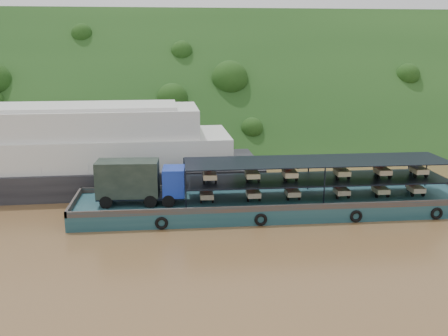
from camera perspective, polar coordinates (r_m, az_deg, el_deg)
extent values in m
plane|color=brown|center=(44.66, 2.96, -4.84)|extent=(160.00, 160.00, 0.00)
cube|color=black|center=(79.37, -1.01, 3.45)|extent=(140.00, 39.60, 39.60)
cube|color=#123741|center=(44.39, 5.98, -4.21)|extent=(35.00, 7.00, 1.20)
cube|color=#592D19|center=(47.33, 5.17, -1.96)|extent=(35.00, 0.20, 0.50)
cube|color=#592D19|center=(40.97, 6.98, -4.53)|extent=(35.00, 0.20, 0.50)
cube|color=#592D19|center=(44.06, -16.79, -3.72)|extent=(0.20, 7.00, 0.50)
torus|color=black|center=(40.17, -7.15, -6.28)|extent=(1.06, 0.26, 1.06)
torus|color=black|center=(40.74, 4.23, -5.91)|extent=(1.06, 0.26, 1.06)
torus|color=black|center=(42.83, 14.87, -5.36)|extent=(1.06, 0.26, 1.06)
torus|color=black|center=(45.73, 23.14, -4.80)|extent=(1.06, 0.26, 1.06)
cylinder|color=black|center=(42.33, -13.32, -3.80)|extent=(1.09, 0.43, 1.07)
cylinder|color=black|center=(44.45, -12.83, -2.93)|extent=(1.09, 0.43, 1.07)
cylinder|color=black|center=(41.84, -8.40, -3.78)|extent=(1.09, 0.43, 1.07)
cylinder|color=black|center=(43.98, -8.15, -2.90)|extent=(1.09, 0.43, 1.07)
cylinder|color=black|center=(41.72, -6.35, -3.76)|extent=(1.09, 0.43, 1.07)
cylinder|color=black|center=(43.87, -6.20, -2.88)|extent=(1.09, 0.43, 1.07)
cube|color=black|center=(42.95, -9.42, -3.13)|extent=(7.38, 2.70, 0.21)
cube|color=#1731A0|center=(42.39, -5.75, -1.51)|extent=(1.94, 2.65, 2.35)
cube|color=black|center=(42.24, -4.53, -0.93)|extent=(0.17, 2.14, 0.96)
cube|color=black|center=(42.66, -10.93, -1.15)|extent=(5.25, 2.81, 2.99)
cube|color=black|center=(44.59, 10.46, -1.25)|extent=(23.00, 5.00, 0.12)
cube|color=black|center=(44.20, 10.55, 0.80)|extent=(23.00, 5.00, 0.08)
cylinder|color=black|center=(40.44, -4.39, -2.64)|extent=(0.12, 0.12, 3.30)
cylinder|color=black|center=(45.26, -4.57, -0.85)|extent=(0.12, 0.12, 3.30)
cylinder|color=black|center=(42.29, 11.40, -2.14)|extent=(0.12, 0.12, 3.30)
cylinder|color=black|center=(46.92, 9.62, -0.48)|extent=(0.12, 0.12, 3.30)
cylinder|color=black|center=(51.17, 22.13, -0.12)|extent=(0.12, 0.12, 3.30)
cylinder|color=black|center=(44.31, -2.13, -3.00)|extent=(0.12, 0.52, 0.52)
cylinder|color=black|center=(42.57, -2.64, -3.72)|extent=(0.14, 0.52, 0.52)
cylinder|color=black|center=(42.63, -1.30, -3.68)|extent=(0.14, 0.52, 0.52)
cube|color=tan|center=(42.83, -2.01, -3.13)|extent=(1.15, 1.50, 0.44)
cube|color=#AE0B0C|center=(43.88, -2.11, -2.47)|extent=(0.55, 0.80, 0.80)
cube|color=#AE0B0C|center=(43.55, -2.10, -1.91)|extent=(0.50, 0.10, 0.10)
cylinder|color=black|center=(44.74, 3.06, -2.85)|extent=(0.12, 0.52, 0.52)
cylinder|color=black|center=(42.97, 2.78, -3.55)|extent=(0.14, 0.52, 0.52)
cylinder|color=black|center=(43.13, 4.09, -3.51)|extent=(0.14, 0.52, 0.52)
cube|color=beige|center=(43.28, 3.37, -2.96)|extent=(1.15, 1.50, 0.44)
cube|color=#B41C0C|center=(44.31, 3.13, -2.31)|extent=(0.55, 0.80, 0.80)
cube|color=#B41C0C|center=(43.99, 3.18, -1.76)|extent=(0.50, 0.10, 0.10)
cylinder|color=black|center=(45.40, 7.40, -2.70)|extent=(0.12, 0.52, 0.52)
cylinder|color=black|center=(43.61, 7.30, -3.39)|extent=(0.14, 0.52, 0.52)
cylinder|color=black|center=(43.85, 8.57, -3.34)|extent=(0.14, 0.52, 0.52)
cube|color=beige|center=(43.95, 7.84, -2.81)|extent=(1.15, 1.50, 0.44)
cube|color=red|center=(44.98, 7.51, -2.17)|extent=(0.55, 0.80, 0.80)
cube|color=red|center=(44.65, 7.59, -1.62)|extent=(0.50, 0.10, 0.10)
cylinder|color=black|center=(46.60, 12.71, -2.50)|extent=(0.12, 0.52, 0.52)
cylinder|color=black|center=(44.81, 12.82, -3.16)|extent=(0.14, 0.52, 0.52)
cylinder|color=black|center=(45.13, 14.03, -3.10)|extent=(0.14, 0.52, 0.52)
cube|color=#CBB690|center=(45.19, 13.31, -2.59)|extent=(1.15, 1.50, 0.44)
cube|color=#AD0B13|center=(46.18, 12.86, -1.98)|extent=(0.55, 0.80, 0.80)
cube|color=#AD0B13|center=(45.87, 12.97, -1.45)|extent=(0.50, 0.10, 0.10)
cylinder|color=black|center=(47.85, 16.79, -2.32)|extent=(0.12, 0.52, 0.52)
cylinder|color=black|center=(46.07, 17.06, -2.96)|extent=(0.14, 0.52, 0.52)
cylinder|color=black|center=(46.46, 18.19, -2.91)|extent=(0.14, 0.52, 0.52)
cube|color=#C6C08C|center=(46.48, 17.49, -2.41)|extent=(1.15, 1.50, 0.44)
cube|color=#B3170B|center=(47.44, 16.97, -1.82)|extent=(0.55, 0.80, 0.80)
cube|color=#B3170B|center=(47.14, 17.10, -1.30)|extent=(0.50, 0.10, 0.10)
cylinder|color=black|center=(49.19, 20.32, -2.17)|extent=(0.12, 0.52, 0.52)
cylinder|color=black|center=(47.43, 20.72, -2.78)|extent=(0.14, 0.52, 0.52)
cylinder|color=black|center=(47.88, 21.79, -2.72)|extent=(0.14, 0.52, 0.52)
cube|color=beige|center=(47.86, 21.11, -2.24)|extent=(1.15, 1.50, 0.44)
cube|color=red|center=(48.80, 20.53, -1.68)|extent=(0.55, 0.80, 0.80)
cube|color=red|center=(48.51, 20.68, -1.17)|extent=(0.50, 0.10, 0.10)
cylinder|color=black|center=(43.86, -1.80, -0.84)|extent=(0.12, 0.52, 0.52)
cylinder|color=black|center=(42.10, -2.30, -1.48)|extent=(0.14, 0.52, 0.52)
cylinder|color=black|center=(42.17, -0.94, -1.44)|extent=(0.14, 0.52, 0.52)
cube|color=beige|center=(42.38, -1.66, -0.89)|extent=(1.15, 1.50, 0.44)
cube|color=red|center=(43.44, -1.77, -0.28)|extent=(0.55, 0.80, 0.80)
cube|color=red|center=(43.13, -1.76, 0.30)|extent=(0.50, 0.10, 0.10)
cylinder|color=black|center=(44.27, 2.95, -0.72)|extent=(0.12, 0.52, 0.52)
cylinder|color=black|center=(42.47, 2.65, -1.34)|extent=(0.14, 0.52, 0.52)
cylinder|color=black|center=(42.63, 3.98, -1.30)|extent=(0.14, 0.52, 0.52)
cube|color=beige|center=(42.79, 3.25, -0.76)|extent=(1.15, 1.50, 0.44)
cube|color=beige|center=(43.85, 3.02, -0.16)|extent=(0.55, 0.80, 0.80)
cube|color=beige|center=(43.54, 3.07, 0.42)|extent=(0.50, 0.10, 0.10)
cylinder|color=black|center=(44.88, 7.10, -0.61)|extent=(0.12, 0.52, 0.52)
cylinder|color=black|center=(43.07, 6.98, -1.22)|extent=(0.14, 0.52, 0.52)
cylinder|color=black|center=(43.30, 8.27, -1.18)|extent=(0.14, 0.52, 0.52)
cube|color=beige|center=(43.43, 7.53, -0.64)|extent=(1.15, 1.50, 0.44)
cube|color=red|center=(44.47, 7.20, -0.05)|extent=(0.55, 0.80, 0.80)
cube|color=red|center=(44.16, 7.28, 0.52)|extent=(0.50, 0.10, 0.10)
cylinder|color=black|center=(46.13, 12.72, -0.45)|extent=(0.12, 0.52, 0.52)
cylinder|color=black|center=(44.32, 12.84, -1.03)|extent=(0.14, 0.52, 0.52)
cylinder|color=black|center=(44.65, 14.05, -1.00)|extent=(0.14, 0.52, 0.52)
cube|color=beige|center=(44.72, 13.33, -0.48)|extent=(1.15, 1.50, 0.44)
cube|color=beige|center=(45.73, 12.87, 0.09)|extent=(0.55, 0.80, 0.80)
cube|color=beige|center=(45.43, 12.99, 0.64)|extent=(0.50, 0.10, 0.10)
cylinder|color=black|center=(47.43, 16.98, -0.33)|extent=(0.12, 0.52, 0.52)
cylinder|color=black|center=(45.64, 17.26, -0.89)|extent=(0.14, 0.52, 0.52)
cylinder|color=black|center=(46.04, 18.41, -0.85)|extent=(0.14, 0.52, 0.52)
cube|color=beige|center=(46.06, 17.70, -0.35)|extent=(1.15, 1.50, 0.44)
cube|color=#B81D0C|center=(47.05, 17.17, 0.20)|extent=(0.55, 0.80, 0.80)
cube|color=#B81D0C|center=(46.76, 17.30, 0.74)|extent=(0.50, 0.10, 0.10)
cylinder|color=black|center=(48.82, 20.61, -0.22)|extent=(0.12, 0.52, 0.52)
cylinder|color=black|center=(47.04, 21.02, -0.76)|extent=(0.14, 0.52, 0.52)
cylinder|color=black|center=(47.50, 22.09, -0.73)|extent=(0.14, 0.52, 0.52)
cube|color=beige|center=(47.49, 21.40, -0.24)|extent=(1.15, 1.50, 0.44)
cube|color=navy|center=(48.45, 20.81, 0.29)|extent=(0.55, 0.80, 0.80)
cube|color=navy|center=(48.17, 20.97, 0.81)|extent=(0.50, 0.10, 0.10)
cube|color=black|center=(53.89, -18.94, -0.92)|extent=(42.49, 11.57, 2.54)
cube|color=silver|center=(53.30, -19.17, 1.94)|extent=(36.13, 10.36, 2.96)
cube|color=silver|center=(52.82, -19.41, 4.97)|extent=(29.77, 9.16, 2.75)
cube|color=silver|center=(52.63, -19.54, 6.62)|extent=(25.52, 8.00, 0.32)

